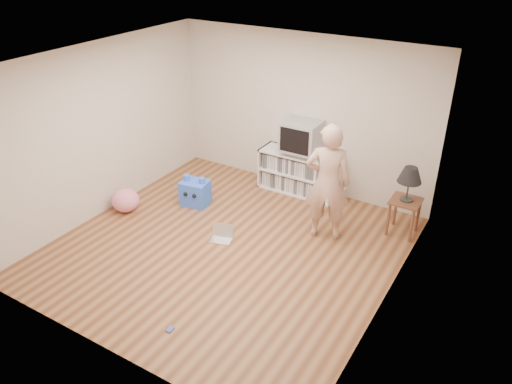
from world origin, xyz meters
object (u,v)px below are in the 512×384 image
object	(u,v)px
laptop	(222,235)
plush_blue	(195,192)
plush_pink	(125,200)
crt_tv	(302,136)
table_lamp	(410,176)
media_unit	(300,173)
dvd_deck	(301,152)
person	(328,183)
side_table	(405,208)

from	to	relation	value
laptop	plush_blue	xyz separation A→B (m)	(-0.95, 0.62, 0.15)
plush_pink	laptop	bearing A→B (deg)	3.77
crt_tv	table_lamp	world-z (taller)	crt_tv
media_unit	plush_blue	distance (m)	1.79
dvd_deck	plush_blue	world-z (taller)	dvd_deck
media_unit	crt_tv	xyz separation A→B (m)	(0.00, -0.02, 0.67)
table_lamp	plush_blue	size ratio (longest dim) A/B	1.04
media_unit	dvd_deck	distance (m)	0.39
crt_tv	person	distance (m)	1.38
dvd_deck	crt_tv	size ratio (longest dim) A/B	0.75
plush_blue	plush_pink	bearing A→B (deg)	-146.68
media_unit	person	size ratio (longest dim) A/B	0.81
media_unit	plush_pink	bearing A→B (deg)	-135.96
side_table	laptop	distance (m)	2.67
dvd_deck	table_lamp	distance (m)	1.92
table_lamp	person	size ratio (longest dim) A/B	0.30
crt_tv	table_lamp	xyz separation A→B (m)	(1.87, -0.37, -0.08)
media_unit	dvd_deck	xyz separation A→B (m)	(-0.00, -0.02, 0.39)
crt_tv	table_lamp	bearing A→B (deg)	-11.10
laptop	table_lamp	bearing A→B (deg)	18.16
crt_tv	person	size ratio (longest dim) A/B	0.35
plush_blue	plush_pink	size ratio (longest dim) A/B	1.15
person	plush_blue	size ratio (longest dim) A/B	3.49
dvd_deck	media_unit	bearing A→B (deg)	90.00
media_unit	table_lamp	bearing A→B (deg)	-11.66
crt_tv	plush_blue	distance (m)	1.94
person	laptop	size ratio (longest dim) A/B	4.83
media_unit	side_table	world-z (taller)	media_unit
crt_tv	side_table	world-z (taller)	crt_tv
table_lamp	laptop	world-z (taller)	table_lamp
crt_tv	plush_pink	xyz separation A→B (m)	(-2.07, -1.98, -0.84)
media_unit	plush_pink	xyz separation A→B (m)	(-2.07, -2.00, -0.17)
crt_tv	laptop	world-z (taller)	crt_tv
side_table	table_lamp	xyz separation A→B (m)	(0.00, 0.00, 0.53)
plush_pink	side_table	bearing A→B (deg)	22.31
media_unit	plush_blue	size ratio (longest dim) A/B	2.82
laptop	plush_pink	xyz separation A→B (m)	(-1.76, -0.12, 0.13)
crt_tv	dvd_deck	bearing A→B (deg)	90.00
dvd_deck	plush_blue	bearing A→B (deg)	-135.20
crt_tv	plush_pink	world-z (taller)	crt_tv
crt_tv	laptop	distance (m)	2.12
crt_tv	side_table	bearing A→B (deg)	-11.10
table_lamp	plush_blue	xyz separation A→B (m)	(-3.12, -0.88, -0.73)
laptop	plush_blue	world-z (taller)	plush_blue
dvd_deck	crt_tv	bearing A→B (deg)	-90.00
table_lamp	person	xyz separation A→B (m)	(-0.95, -0.65, -0.08)
side_table	table_lamp	bearing A→B (deg)	0.00
person	laptop	xyz separation A→B (m)	(-1.22, -0.85, -0.81)
person	plush_pink	size ratio (longest dim) A/B	4.01
crt_tv	media_unit	bearing A→B (deg)	90.00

